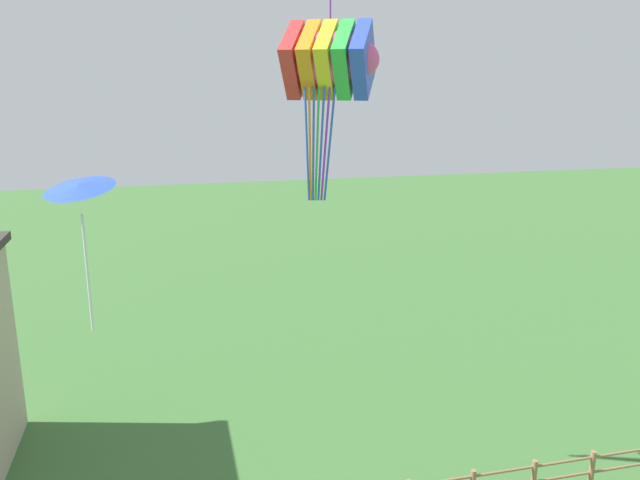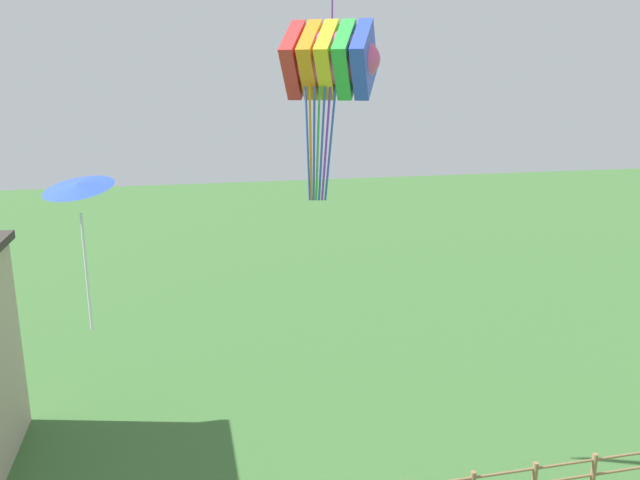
{
  "view_description": "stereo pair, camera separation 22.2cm",
  "coord_description": "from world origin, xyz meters",
  "views": [
    {
      "loc": [
        -3.41,
        -5.2,
        10.22
      ],
      "look_at": [
        0.0,
        8.78,
        6.56
      ],
      "focal_mm": 35.0,
      "sensor_mm": 36.0,
      "label": 1
    },
    {
      "loc": [
        -3.19,
        -5.25,
        10.22
      ],
      "look_at": [
        0.0,
        8.78,
        6.56
      ],
      "focal_mm": 35.0,
      "sensor_mm": 36.0,
      "label": 2
    }
  ],
  "objects": [
    {
      "name": "kite_blue_delta",
      "position": [
        -5.04,
        6.96,
        8.29
      ],
      "size": [
        1.83,
        1.82,
        3.07
      ],
      "color": "blue"
    },
    {
      "name": "kite_rainbow_parafoil",
      "position": [
        0.52,
        10.01,
        10.73
      ],
      "size": [
        3.06,
        2.81,
        4.41
      ],
      "color": "#E54C8C"
    }
  ]
}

